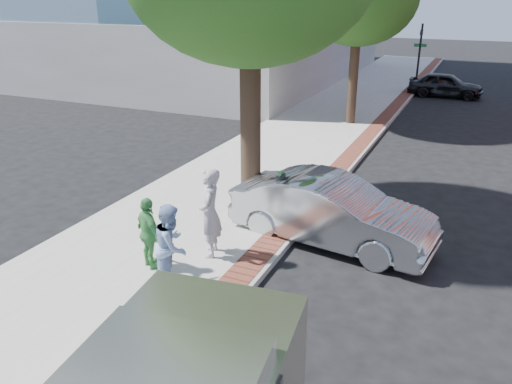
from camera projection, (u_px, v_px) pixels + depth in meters
The scene contains 12 objects.
ground at pixel (240, 245), 11.52m from camera, with size 120.00×120.00×0.00m, color black.
sidewalk at pixel (297, 145), 18.83m from camera, with size 5.00×60.00×0.15m, color #9E9991.
brick_strip at pixel (355, 150), 17.96m from camera, with size 0.60×60.00×0.01m, color brown.
curb at pixel (364, 153), 17.86m from camera, with size 0.10×60.00×0.15m, color gray.
office_base at pixel (210, 46), 34.36m from camera, with size 18.20×22.20×4.00m, color gray.
signal_near at pixel (420, 52), 28.95m from camera, with size 0.70×0.15×3.80m.
parking_meter at pixel (280, 188), 11.55m from camera, with size 0.12×0.32×1.47m.
person_gray at pixel (210, 213), 10.45m from camera, with size 0.71×0.46×1.94m, color #9B9BA0.
person_officer at pixel (172, 246), 9.38m from camera, with size 0.81×0.63×1.68m, color #84A4CD.
person_green at pixel (149, 233), 10.02m from camera, with size 0.90×0.37×1.53m, color #45984B.
sedan_silver at pixel (332, 211), 11.39m from camera, with size 1.63×4.68×1.54m, color #A7AAAE.
bg_car at pixel (446, 85), 27.68m from camera, with size 1.59×3.96×1.35m, color black.
Camera 1 is at (4.56, -9.18, 5.41)m, focal length 35.00 mm.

